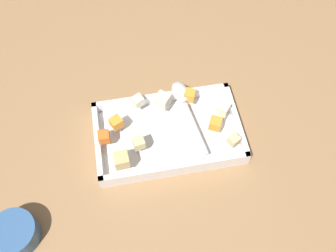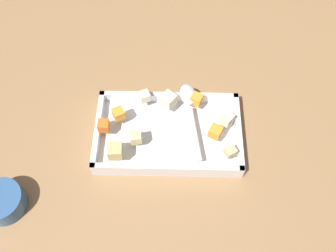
# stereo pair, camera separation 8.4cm
# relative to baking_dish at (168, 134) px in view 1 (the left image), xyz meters

# --- Properties ---
(ground_plane) EXTENTS (4.00, 4.00, 0.00)m
(ground_plane) POSITION_rel_baking_dish_xyz_m (-0.00, 0.01, -0.01)
(ground_plane) COLOR #936D47
(baking_dish) EXTENTS (0.34, 0.20, 0.04)m
(baking_dish) POSITION_rel_baking_dish_xyz_m (0.00, 0.00, 0.00)
(baking_dish) COLOR silver
(baking_dish) RESTS_ON ground_plane
(carrot_chunk_mid_left) EXTENTS (0.03, 0.03, 0.02)m
(carrot_chunk_mid_left) POSITION_rel_baking_dish_xyz_m (-0.11, 0.03, 0.04)
(carrot_chunk_mid_left) COLOR orange
(carrot_chunk_mid_left) RESTS_ON baking_dish
(carrot_chunk_corner_sw) EXTENTS (0.03, 0.03, 0.02)m
(carrot_chunk_corner_sw) POSITION_rel_baking_dish_xyz_m (-0.15, -0.00, 0.04)
(carrot_chunk_corner_sw) COLOR orange
(carrot_chunk_corner_sw) RESTS_ON baking_dish
(carrot_chunk_front_center) EXTENTS (0.03, 0.03, 0.02)m
(carrot_chunk_front_center) POSITION_rel_baking_dish_xyz_m (0.07, 0.07, 0.04)
(carrot_chunk_front_center) COLOR orange
(carrot_chunk_front_center) RESTS_ON baking_dish
(carrot_chunk_corner_nw) EXTENTS (0.04, 0.04, 0.03)m
(carrot_chunk_corner_nw) POSITION_rel_baking_dish_xyz_m (0.11, -0.01, 0.04)
(carrot_chunk_corner_nw) COLOR orange
(carrot_chunk_corner_nw) RESTS_ON baking_dish
(potato_chunk_mid_right) EXTENTS (0.03, 0.03, 0.02)m
(potato_chunk_mid_right) POSITION_rel_baking_dish_xyz_m (-0.07, -0.03, 0.04)
(potato_chunk_mid_right) COLOR #E0CC89
(potato_chunk_mid_right) RESTS_ON baking_dish
(potato_chunk_center) EXTENTS (0.04, 0.04, 0.03)m
(potato_chunk_center) POSITION_rel_baking_dish_xyz_m (0.00, 0.07, 0.04)
(potato_chunk_center) COLOR beige
(potato_chunk_center) RESTS_ON baking_dish
(potato_chunk_under_handle) EXTENTS (0.04, 0.04, 0.03)m
(potato_chunk_under_handle) POSITION_rel_baking_dish_xyz_m (0.13, 0.02, 0.04)
(potato_chunk_under_handle) COLOR beige
(potato_chunk_under_handle) RESTS_ON baking_dish
(potato_chunk_far_left) EXTENTS (0.03, 0.03, 0.02)m
(potato_chunk_far_left) POSITION_rel_baking_dish_xyz_m (-0.06, 0.08, 0.04)
(potato_chunk_far_left) COLOR beige
(potato_chunk_far_left) RESTS_ON baking_dish
(potato_chunk_back_center) EXTENTS (0.03, 0.03, 0.02)m
(potato_chunk_back_center) POSITION_rel_baking_dish_xyz_m (0.14, -0.06, 0.04)
(potato_chunk_back_center) COLOR #E0CC89
(potato_chunk_back_center) RESTS_ON baking_dish
(potato_chunk_rim_edge) EXTENTS (0.03, 0.03, 0.03)m
(potato_chunk_rim_edge) POSITION_rel_baking_dish_xyz_m (-0.11, -0.07, 0.04)
(potato_chunk_rim_edge) COLOR tan
(potato_chunk_rim_edge) RESTS_ON baking_dish
(serving_spoon) EXTENTS (0.05, 0.21, 0.02)m
(serving_spoon) POSITION_rel_baking_dish_xyz_m (0.05, 0.08, 0.04)
(serving_spoon) COLOR silver
(serving_spoon) RESTS_ON baking_dish
(small_prep_bowl) EXTENTS (0.09, 0.09, 0.05)m
(small_prep_bowl) POSITION_rel_baking_dish_xyz_m (-0.35, -0.18, 0.01)
(small_prep_bowl) COLOR #33598C
(small_prep_bowl) RESTS_ON ground_plane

